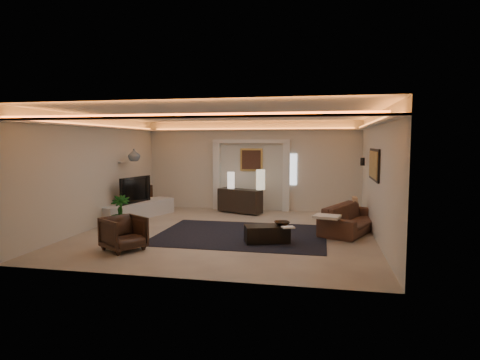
% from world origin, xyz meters
% --- Properties ---
extents(floor, '(7.00, 7.00, 0.00)m').
position_xyz_m(floor, '(0.00, 0.00, 0.00)').
color(floor, '#B6A88E').
rests_on(floor, ground).
extents(ceiling, '(7.00, 7.00, 0.00)m').
position_xyz_m(ceiling, '(0.00, 0.00, 2.90)').
color(ceiling, white).
rests_on(ceiling, ground).
extents(wall_back, '(7.00, 0.00, 7.00)m').
position_xyz_m(wall_back, '(0.00, 3.50, 1.45)').
color(wall_back, beige).
rests_on(wall_back, ground).
extents(wall_front, '(7.00, 0.00, 7.00)m').
position_xyz_m(wall_front, '(0.00, -3.50, 1.45)').
color(wall_front, beige).
rests_on(wall_front, ground).
extents(wall_left, '(0.00, 7.00, 7.00)m').
position_xyz_m(wall_left, '(-3.50, 0.00, 1.45)').
color(wall_left, beige).
rests_on(wall_left, ground).
extents(wall_right, '(0.00, 7.00, 7.00)m').
position_xyz_m(wall_right, '(3.50, 0.00, 1.45)').
color(wall_right, beige).
rests_on(wall_right, ground).
extents(cove_soffit, '(7.00, 7.00, 0.04)m').
position_xyz_m(cove_soffit, '(0.00, 0.00, 2.62)').
color(cove_soffit, silver).
rests_on(cove_soffit, ceiling).
extents(daylight_slit, '(0.25, 0.03, 1.00)m').
position_xyz_m(daylight_slit, '(1.35, 3.48, 1.35)').
color(daylight_slit, white).
rests_on(daylight_slit, wall_back).
extents(area_rug, '(4.00, 3.00, 0.01)m').
position_xyz_m(area_rug, '(0.40, -0.20, 0.01)').
color(area_rug, black).
rests_on(area_rug, ground).
extents(pilaster_left, '(0.22, 0.20, 2.20)m').
position_xyz_m(pilaster_left, '(-1.15, 3.40, 1.10)').
color(pilaster_left, silver).
rests_on(pilaster_left, ground).
extents(pilaster_right, '(0.22, 0.20, 2.20)m').
position_xyz_m(pilaster_right, '(1.15, 3.40, 1.10)').
color(pilaster_right, silver).
rests_on(pilaster_right, ground).
extents(alcove_header, '(2.52, 0.20, 0.12)m').
position_xyz_m(alcove_header, '(0.00, 3.40, 2.25)').
color(alcove_header, silver).
rests_on(alcove_header, wall_back).
extents(painting_frame, '(0.74, 0.04, 0.74)m').
position_xyz_m(painting_frame, '(0.00, 3.47, 1.65)').
color(painting_frame, tan).
rests_on(painting_frame, wall_back).
extents(painting_canvas, '(0.62, 0.02, 0.62)m').
position_xyz_m(painting_canvas, '(0.00, 3.44, 1.65)').
color(painting_canvas, '#4C2D1E').
rests_on(painting_canvas, wall_back).
extents(art_panel_frame, '(0.04, 1.64, 0.74)m').
position_xyz_m(art_panel_frame, '(3.47, 0.30, 1.70)').
color(art_panel_frame, black).
rests_on(art_panel_frame, wall_right).
extents(art_panel_gold, '(0.02, 1.50, 0.62)m').
position_xyz_m(art_panel_gold, '(3.44, 0.30, 1.70)').
color(art_panel_gold, tan).
rests_on(art_panel_gold, wall_right).
extents(wall_sconce, '(0.12, 0.12, 0.22)m').
position_xyz_m(wall_sconce, '(3.38, 2.20, 1.68)').
color(wall_sconce, black).
rests_on(wall_sconce, wall_right).
extents(wall_niche, '(0.10, 0.55, 0.04)m').
position_xyz_m(wall_niche, '(-3.44, 1.40, 1.65)').
color(wall_niche, silver).
rests_on(wall_niche, wall_left).
extents(console, '(1.49, 0.96, 0.71)m').
position_xyz_m(console, '(-0.24, 2.75, 0.40)').
color(console, black).
rests_on(console, ground).
extents(lamp_left, '(0.24, 0.24, 0.52)m').
position_xyz_m(lamp_left, '(-0.58, 2.98, 1.09)').
color(lamp_left, white).
rests_on(lamp_left, console).
extents(lamp_right, '(0.29, 0.29, 0.62)m').
position_xyz_m(lamp_right, '(0.41, 2.79, 1.09)').
color(lamp_right, beige).
rests_on(lamp_right, console).
extents(media_ledge, '(1.48, 2.63, 0.48)m').
position_xyz_m(media_ledge, '(-3.06, 1.40, 0.23)').
color(media_ledge, silver).
rests_on(media_ledge, ground).
extents(tv, '(1.33, 0.45, 0.76)m').
position_xyz_m(tv, '(-3.15, 1.26, 0.83)').
color(tv, black).
rests_on(tv, media_ledge).
extents(figurine, '(0.14, 0.14, 0.38)m').
position_xyz_m(figurine, '(-3.15, 2.58, 0.64)').
color(figurine, black).
rests_on(figurine, media_ledge).
extents(ginger_jar, '(0.43, 0.43, 0.36)m').
position_xyz_m(ginger_jar, '(-3.10, 1.37, 1.85)').
color(ginger_jar, '#3A434F').
rests_on(ginger_jar, wall_niche).
extents(plant, '(0.61, 0.61, 0.85)m').
position_xyz_m(plant, '(-2.81, -0.08, 0.43)').
color(plant, '#0C390C').
rests_on(plant, ground).
extents(sofa, '(2.43, 1.74, 0.66)m').
position_xyz_m(sofa, '(3.03, 0.72, 0.33)').
color(sofa, '#443422').
rests_on(sofa, ground).
extents(throw_blanket, '(0.66, 0.58, 0.06)m').
position_xyz_m(throw_blanket, '(2.40, -0.38, 0.55)').
color(throw_blanket, beige).
rests_on(throw_blanket, sofa).
extents(throw_pillow, '(0.13, 0.39, 0.39)m').
position_xyz_m(throw_pillow, '(3.15, 1.64, 0.55)').
color(throw_pillow, tan).
rests_on(throw_pillow, sofa).
extents(coffee_table, '(1.08, 0.80, 0.36)m').
position_xyz_m(coffee_table, '(1.10, -0.84, 0.20)').
color(coffee_table, black).
rests_on(coffee_table, ground).
extents(bowl, '(0.43, 0.43, 0.08)m').
position_xyz_m(bowl, '(1.42, -0.74, 0.45)').
color(bowl, black).
rests_on(bowl, coffee_table).
extents(magazine, '(0.31, 0.28, 0.03)m').
position_xyz_m(magazine, '(1.58, -1.00, 0.42)').
color(magazine, white).
rests_on(magazine, coffee_table).
extents(armchair, '(1.05, 1.05, 0.70)m').
position_xyz_m(armchair, '(-1.71, -2.05, 0.35)').
color(armchair, black).
rests_on(armchair, ground).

